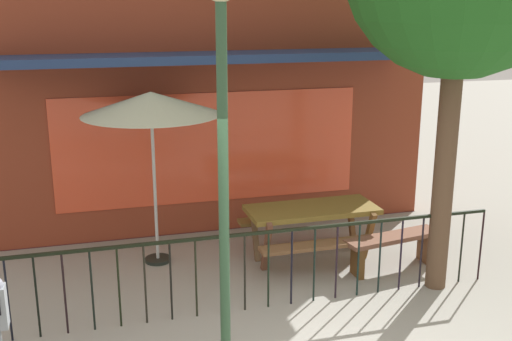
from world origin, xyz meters
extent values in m
cube|color=#491B1F|center=(0.00, 4.58, 0.00)|extent=(7.17, 0.54, 0.01)
cube|color=brown|center=(0.00, 4.58, 2.33)|extent=(7.17, 0.50, 4.66)
cube|color=#E54C2D|center=(0.00, 4.32, 1.35)|extent=(4.66, 0.02, 1.70)
cube|color=navy|center=(0.00, 3.90, 2.76)|extent=(6.09, 0.85, 0.12)
cube|color=black|center=(0.00, 1.65, 0.95)|extent=(6.02, 0.04, 0.04)
cylinder|color=black|center=(-2.72, 1.65, 0.47)|extent=(0.02, 0.02, 0.95)
cylinder|color=black|center=(-2.44, 1.65, 0.47)|extent=(0.02, 0.02, 0.95)
cylinder|color=black|center=(-2.15, 1.65, 0.47)|extent=(0.02, 0.02, 0.95)
cylinder|color=black|center=(-1.86, 1.65, 0.47)|extent=(0.02, 0.02, 0.95)
cylinder|color=black|center=(-1.58, 1.65, 0.47)|extent=(0.02, 0.02, 0.95)
cylinder|color=black|center=(-1.29, 1.65, 0.47)|extent=(0.02, 0.02, 0.95)
cylinder|color=black|center=(-1.00, 1.65, 0.47)|extent=(0.02, 0.02, 0.95)
cylinder|color=black|center=(-0.72, 1.65, 0.47)|extent=(0.02, 0.02, 0.95)
cylinder|color=black|center=(-0.43, 1.65, 0.47)|extent=(0.02, 0.02, 0.95)
cylinder|color=black|center=(-0.14, 1.65, 0.47)|extent=(0.02, 0.02, 0.95)
cylinder|color=black|center=(0.14, 1.65, 0.47)|extent=(0.02, 0.02, 0.95)
cylinder|color=black|center=(0.43, 1.65, 0.47)|extent=(0.02, 0.02, 0.95)
cylinder|color=black|center=(0.72, 1.65, 0.47)|extent=(0.02, 0.02, 0.95)
cylinder|color=black|center=(1.00, 1.65, 0.47)|extent=(0.02, 0.02, 0.95)
cylinder|color=black|center=(1.29, 1.65, 0.47)|extent=(0.02, 0.02, 0.95)
cylinder|color=black|center=(1.58, 1.65, 0.47)|extent=(0.02, 0.02, 0.95)
cylinder|color=black|center=(1.86, 1.65, 0.47)|extent=(0.02, 0.02, 0.95)
cylinder|color=black|center=(2.15, 1.65, 0.47)|extent=(0.02, 0.02, 0.95)
cylinder|color=black|center=(2.44, 1.65, 0.47)|extent=(0.02, 0.02, 0.95)
cylinder|color=black|center=(2.72, 1.65, 0.47)|extent=(0.02, 0.02, 0.95)
cylinder|color=black|center=(3.01, 1.65, 0.47)|extent=(0.02, 0.02, 0.95)
cube|color=brown|center=(1.12, 2.84, 0.74)|extent=(1.81, 0.78, 0.07)
cube|color=brown|center=(1.13, 2.30, 0.44)|extent=(1.80, 0.28, 0.05)
cube|color=brown|center=(1.12, 3.39, 0.44)|extent=(1.80, 0.28, 0.05)
cube|color=brown|center=(0.39, 2.56, 0.37)|extent=(0.07, 0.35, 0.78)
cube|color=brown|center=(0.38, 3.12, 0.37)|extent=(0.07, 0.35, 0.78)
cube|color=brown|center=(1.86, 2.57, 0.37)|extent=(0.07, 0.35, 0.78)
cube|color=brown|center=(1.86, 3.13, 0.37)|extent=(0.07, 0.35, 0.78)
cylinder|color=black|center=(-0.97, 3.35, 0.03)|extent=(0.36, 0.36, 0.05)
cylinder|color=#B2B5B3|center=(-0.97, 3.35, 1.17)|extent=(0.04, 0.04, 2.33)
cone|color=beige|center=(-0.97, 3.35, 2.23)|extent=(1.83, 1.83, 0.31)
cube|color=brown|center=(2.08, 2.26, 0.45)|extent=(1.43, 0.55, 0.06)
cube|color=brown|center=(1.52, 2.17, 0.23)|extent=(0.08, 0.29, 0.45)
cube|color=brown|center=(2.63, 2.36, 0.23)|extent=(0.08, 0.29, 0.45)
cylinder|color=brown|center=(2.36, 1.62, 1.62)|extent=(0.26, 0.26, 3.24)
cylinder|color=#315436|center=(-0.60, 0.64, 1.76)|extent=(0.10, 0.10, 3.53)
camera|label=1|loc=(-1.77, -4.76, 3.52)|focal=43.44mm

